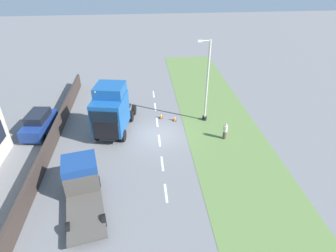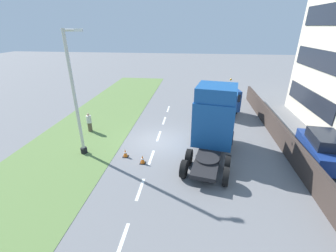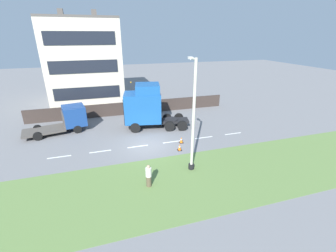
{
  "view_description": "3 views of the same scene",
  "coord_description": "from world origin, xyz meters",
  "views": [
    {
      "loc": [
        1.21,
        21.28,
        14.11
      ],
      "look_at": [
        -0.81,
        0.41,
        1.16
      ],
      "focal_mm": 30.0,
      "sensor_mm": 36.0,
      "label": 1
    },
    {
      "loc": [
        2.6,
        -14.85,
        7.98
      ],
      "look_at": [
        1.02,
        -1.5,
        1.99
      ],
      "focal_mm": 24.0,
      "sensor_mm": 36.0,
      "label": 2
    },
    {
      "loc": [
        -17.72,
        3.46,
        9.15
      ],
      "look_at": [
        -1.73,
        -1.38,
        2.36
      ],
      "focal_mm": 24.0,
      "sensor_mm": 36.0,
      "label": 3
    }
  ],
  "objects": [
    {
      "name": "lamp_post",
      "position": [
        -4.64,
        -2.26,
        3.55
      ],
      "size": [
        1.34,
        0.43,
        7.88
      ],
      "color": "black",
      "rests_on": "ground"
    },
    {
      "name": "parked_car",
      "position": [
        10.77,
        -1.53,
        0.97
      ],
      "size": [
        2.34,
        4.58,
        1.99
      ],
      "rotation": [
        0.0,
        0.0,
        -0.11
      ],
      "color": "navy",
      "rests_on": "ground"
    },
    {
      "name": "flatbed_truck",
      "position": [
        5.58,
        6.86,
        1.35
      ],
      "size": [
        3.38,
        6.22,
        2.53
      ],
      "rotation": [
        0.0,
        0.0,
        3.35
      ],
      "color": "navy",
      "rests_on": "ground"
    },
    {
      "name": "lane_markings",
      "position": [
        0.0,
        -0.7,
        0.0
      ],
      "size": [
        0.16,
        17.8,
        0.0
      ],
      "color": "white",
      "rests_on": "ground"
    },
    {
      "name": "boundary_wall",
      "position": [
        9.0,
        0.0,
        0.77
      ],
      "size": [
        0.25,
        24.0,
        1.54
      ],
      "color": "#382D28",
      "rests_on": "ground"
    },
    {
      "name": "traffic_cone_lead",
      "position": [
        -1.73,
        -2.41,
        0.28
      ],
      "size": [
        0.36,
        0.36,
        0.58
      ],
      "color": "black",
      "rests_on": "ground"
    },
    {
      "name": "traffic_cone_trailing",
      "position": [
        -0.42,
        -3.04,
        0.28
      ],
      "size": [
        0.36,
        0.36,
        0.58
      ],
      "color": "black",
      "rests_on": "ground"
    },
    {
      "name": "pedestrian",
      "position": [
        -5.78,
        1.15,
        0.76
      ],
      "size": [
        0.39,
        0.39,
        1.57
      ],
      "color": "brown",
      "rests_on": "ground"
    },
    {
      "name": "ground_plane",
      "position": [
        0.0,
        0.0,
        0.0
      ],
      "size": [
        120.0,
        120.0,
        0.0
      ],
      "primitive_type": "plane",
      "color": "slate",
      "rests_on": "ground"
    },
    {
      "name": "grass_verge",
      "position": [
        -6.0,
        0.0,
        0.01
      ],
      "size": [
        7.0,
        44.0,
        0.01
      ],
      "color": "#607F42",
      "rests_on": "ground"
    },
    {
      "name": "lorry_cab",
      "position": [
        4.08,
        -0.71,
        2.33
      ],
      "size": [
        3.73,
        6.88,
        4.79
      ],
      "rotation": [
        0.0,
        0.0,
        -0.19
      ],
      "color": "black",
      "rests_on": "ground"
    }
  ]
}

